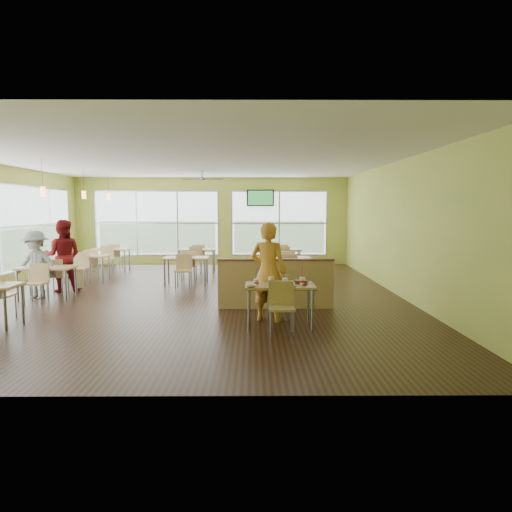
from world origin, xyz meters
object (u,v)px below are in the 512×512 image
(half_wall_divider, at_px, (276,284))
(food_basket, at_px, (301,282))
(man_plaid, at_px, (268,272))
(main_table, at_px, (280,291))

(half_wall_divider, relative_size, food_basket, 9.12)
(man_plaid, bearing_deg, food_basket, 170.26)
(main_table, relative_size, food_basket, 5.77)
(main_table, height_order, man_plaid, man_plaid)
(main_table, xyz_separation_m, half_wall_divider, (0.00, 1.45, -0.11))
(man_plaid, height_order, food_basket, man_plaid)
(food_basket, bearing_deg, half_wall_divider, 105.86)
(main_table, height_order, food_basket, main_table)
(man_plaid, bearing_deg, main_table, 133.03)
(half_wall_divider, distance_m, man_plaid, 1.14)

